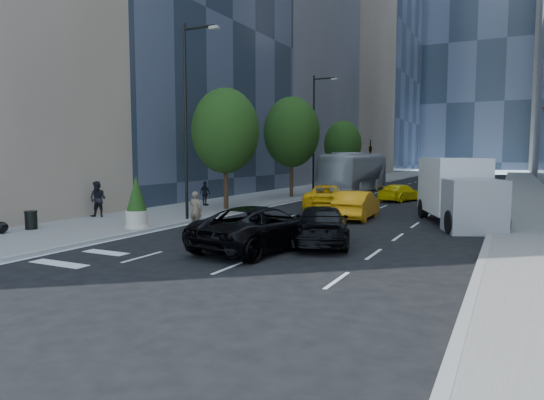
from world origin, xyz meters
The scene contains 24 objects.
ground centered at (0.00, 0.00, 0.00)m, with size 160.00×160.00×0.00m, color black.
sidewalk_left centered at (-9.00, 30.00, 0.07)m, with size 6.00×120.00×0.15m, color slate.
sidewalk_right centered at (10.00, 30.00, 0.07)m, with size 4.00×120.00×0.15m, color slate.
tower_left_mid centered at (-22.00, 42.00, 22.50)m, with size 20.00×24.00×45.00m, color #5E5D62.
tower_left_end centered at (-22.00, 92.00, 30.00)m, with size 20.00×28.00×60.00m, color #293240.
lamp_near centered at (-6.32, 4.00, 5.81)m, with size 2.13×0.22×10.00m.
lamp_far centered at (-6.32, 22.00, 5.81)m, with size 2.13×0.22×10.00m.
tree_near centered at (-7.20, 9.00, 4.97)m, with size 4.20×4.20×7.46m.
tree_mid centered at (-7.20, 19.00, 5.32)m, with size 4.50×4.50×7.99m.
tree_far centered at (-7.20, 32.00, 4.62)m, with size 3.90×3.90×6.92m.
traffic_signal centered at (-6.40, 40.00, 4.23)m, with size 2.48×0.53×5.20m.
skateboarder centered at (-4.23, 1.58, 0.86)m, with size 0.63×0.41×1.71m, color brown.
black_sedan_lincoln centered at (0.50, -1.00, 0.82)m, with size 2.71×5.87×1.63m, color black.
black_sedan_mercedes centered at (2.14, 1.00, 0.75)m, with size 2.11×5.19×1.51m, color black.
taxi_a centered at (0.50, 11.05, 0.77)m, with size 1.81×4.49×1.53m, color #CFBC0A.
taxi_b centered at (1.20, 9.00, 0.77)m, with size 1.64×4.69×1.55m, color orange.
taxi_c centered at (-2.00, 13.00, 0.79)m, with size 2.61×5.65×1.57m, color yellow.
taxi_d centered at (1.20, 20.50, 0.64)m, with size 1.80×4.44×1.29m, color yellow.
city_bus centered at (-4.61, 27.83, 1.88)m, with size 3.15×13.47×3.75m, color #B9BCC0.
box_truck centered at (6.33, 9.16, 1.70)m, with size 4.87×7.40×3.34m.
pedestrian_a centered at (-11.20, 2.41, 1.12)m, with size 0.94×0.74×1.94m, color black.
pedestrian_b centered at (-9.47, 10.05, 0.96)m, with size 0.95×0.40×1.63m, color black.
trash_can centered at (-10.64, -2.10, 0.55)m, with size 0.53×0.53×0.79m, color black.
planter_shrub centered at (-6.66, 0.38, 1.29)m, with size 1.00×1.00×2.40m.
Camera 1 is at (8.77, -16.67, 3.48)m, focal length 32.00 mm.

